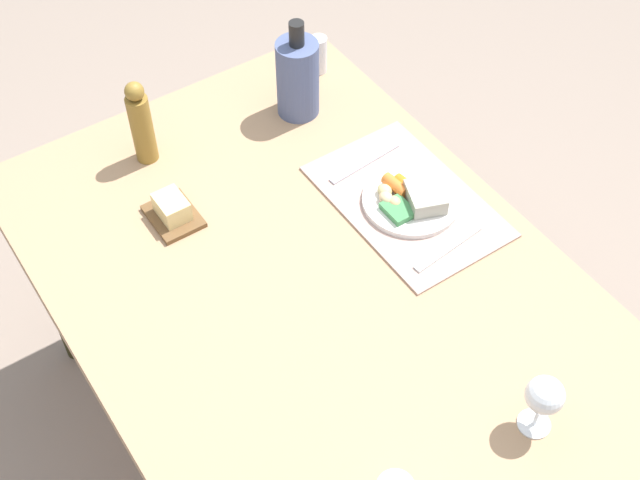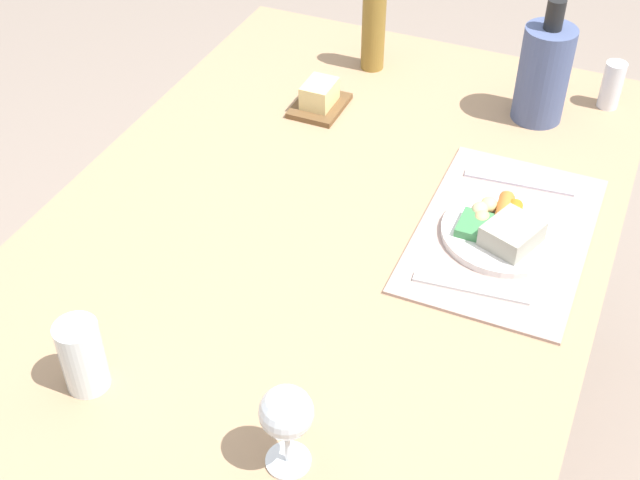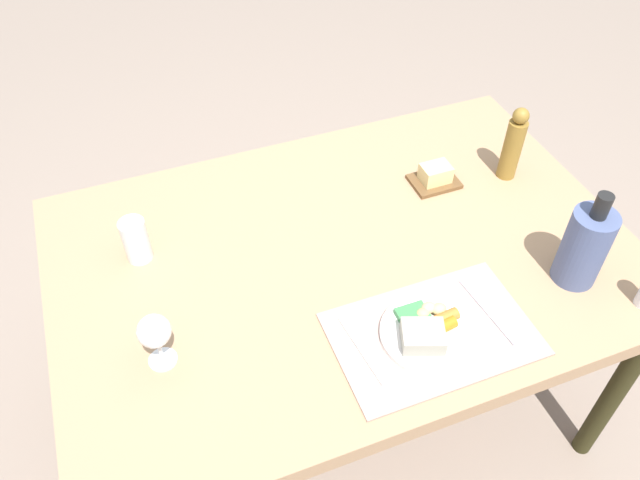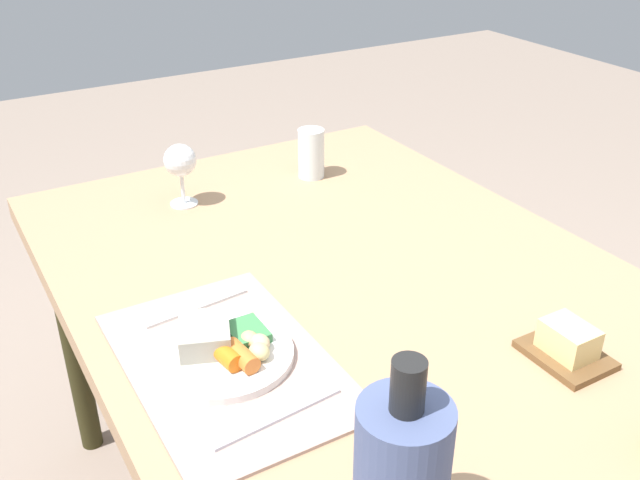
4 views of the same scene
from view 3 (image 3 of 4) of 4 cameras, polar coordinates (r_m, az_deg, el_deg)
name	(u,v)px [view 3 (image 3 of 4)]	position (r m, az deg, el deg)	size (l,w,h in m)	color
ground_plane	(339,401)	(2.17, 1.73, -14.39)	(8.00, 8.00, 0.00)	gray
dining_table	(344,270)	(1.63, 2.23, -2.69)	(1.45, 0.98, 0.72)	tan
placemat	(432,334)	(1.44, 10.14, -8.37)	(0.45, 0.29, 0.01)	tan
dinner_plate	(428,331)	(1.42, 9.77, -8.10)	(0.22, 0.22, 0.05)	white
fork	(363,349)	(1.39, 3.94, -9.86)	(0.02, 0.19, 0.01)	silver
knife	(489,311)	(1.50, 15.01, -6.18)	(0.02, 0.20, 0.01)	silver
water_tumbler	(136,242)	(1.60, -16.28, -0.21)	(0.06, 0.06, 0.12)	silver
butter_dish	(435,177)	(1.79, 10.36, 5.67)	(0.13, 0.10, 0.06)	brown
pepper_mill	(513,145)	(1.82, 17.08, 8.24)	(0.05, 0.05, 0.22)	olive
wine_glass	(154,332)	(1.34, -14.76, -8.09)	(0.07, 0.07, 0.14)	white
cooler_bottle	(585,246)	(1.58, 22.83, -0.52)	(0.10, 0.10, 0.26)	#4C5984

